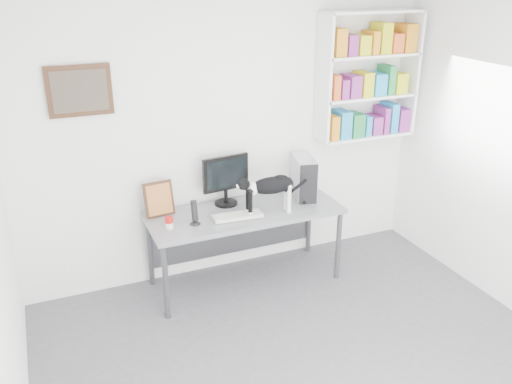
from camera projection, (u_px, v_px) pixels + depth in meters
room at (340, 221)px, 3.40m from camera, size 4.01×4.01×2.70m
bookshelf at (368, 76)px, 5.29m from camera, size 1.03×0.28×1.24m
wall_art at (79, 91)px, 4.40m from camera, size 0.52×0.04×0.42m
desk at (245, 247)px, 5.14m from camera, size 1.80×0.70×0.75m
monitor at (226, 180)px, 5.05m from camera, size 0.48×0.27×0.49m
keyboard at (237, 216)px, 4.86m from camera, size 0.46×0.20×0.03m
pc_tower at (303, 177)px, 5.25m from camera, size 0.27×0.44×0.40m
speaker at (194, 212)px, 4.70m from camera, size 0.11×0.11×0.23m
leaning_print at (159, 198)px, 4.85m from camera, size 0.28×0.13×0.33m
soup_can at (169, 223)px, 4.65m from camera, size 0.08×0.08×0.10m
cat at (270, 195)px, 4.87m from camera, size 0.61×0.20×0.37m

